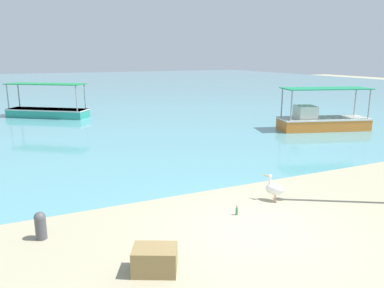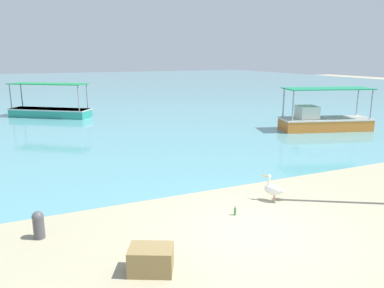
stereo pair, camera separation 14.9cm
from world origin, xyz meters
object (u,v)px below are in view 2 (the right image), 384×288
(pelican, at_px, (273,189))
(glass_bottle, at_px, (235,211))
(fishing_boat_far_right, at_px, (50,110))
(fishing_boat_far_left, at_px, (323,120))
(cargo_crate, at_px, (151,260))
(mooring_bollard, at_px, (38,224))

(pelican, xyz_separation_m, glass_bottle, (-1.54, -0.41, -0.27))
(fishing_boat_far_right, height_order, glass_bottle, fishing_boat_far_right)
(fishing_boat_far_left, distance_m, cargo_crate, 16.92)
(pelican, relative_size, cargo_crate, 0.92)
(pelican, height_order, cargo_crate, pelican)
(fishing_boat_far_right, xyz_separation_m, glass_bottle, (3.38, -19.83, -0.37))
(fishing_boat_far_left, xyz_separation_m, cargo_crate, (-13.69, -9.95, -0.32))
(fishing_boat_far_left, xyz_separation_m, glass_bottle, (-10.76, -8.27, -0.47))
(mooring_bollard, bearing_deg, fishing_boat_far_right, 85.41)
(pelican, distance_m, cargo_crate, 4.93)
(pelican, bearing_deg, mooring_bollard, 176.88)
(mooring_bollard, distance_m, cargo_crate, 3.14)
(fishing_boat_far_right, relative_size, cargo_crate, 6.30)
(mooring_bollard, bearing_deg, cargo_crate, -50.93)
(fishing_boat_far_left, distance_m, pelican, 12.12)
(fishing_boat_far_right, height_order, cargo_crate, fishing_boat_far_right)
(pelican, height_order, glass_bottle, pelican)
(fishing_boat_far_right, relative_size, mooring_bollard, 8.14)
(cargo_crate, relative_size, glass_bottle, 3.24)
(fishing_boat_far_right, bearing_deg, mooring_bollard, -94.59)
(fishing_boat_far_left, distance_m, glass_bottle, 13.58)
(fishing_boat_far_left, height_order, fishing_boat_far_right, fishing_boat_far_left)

